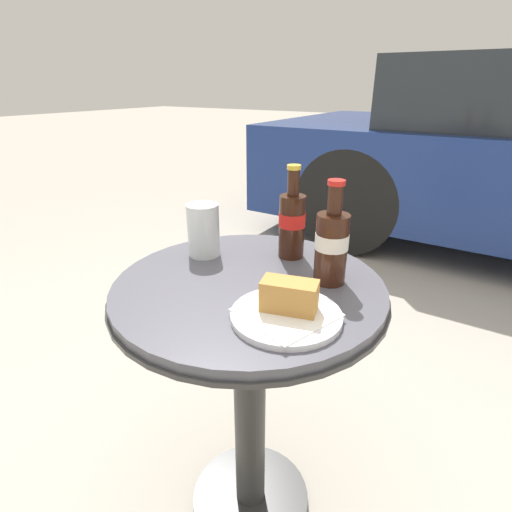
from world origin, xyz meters
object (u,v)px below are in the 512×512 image
(cola_bottle_right, at_px, (332,244))
(cola_bottle_left, at_px, (292,222))
(drinking_glass, at_px, (203,232))
(lunch_plate_near, at_px, (287,308))
(bistro_table, at_px, (249,351))

(cola_bottle_right, bearing_deg, cola_bottle_left, 149.63)
(cola_bottle_left, xyz_separation_m, drinking_glass, (-0.19, -0.11, -0.03))
(cola_bottle_left, bearing_deg, lunch_plate_near, -63.62)
(cola_bottle_left, distance_m, cola_bottle_right, 0.15)
(bistro_table, distance_m, drinking_glass, 0.31)
(drinking_glass, bearing_deg, lunch_plate_near, -25.33)
(cola_bottle_left, relative_size, cola_bottle_right, 1.01)
(cola_bottle_left, bearing_deg, drinking_glass, -150.19)
(cola_bottle_left, relative_size, drinking_glass, 1.74)
(bistro_table, xyz_separation_m, cola_bottle_left, (0.01, 0.17, 0.27))
(drinking_glass, bearing_deg, cola_bottle_left, 29.81)
(cola_bottle_left, xyz_separation_m, cola_bottle_right, (0.13, -0.08, -0.00))
(cola_bottle_left, bearing_deg, cola_bottle_right, -30.37)
(cola_bottle_right, bearing_deg, lunch_plate_near, -92.35)
(cola_bottle_right, relative_size, lunch_plate_near, 1.09)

